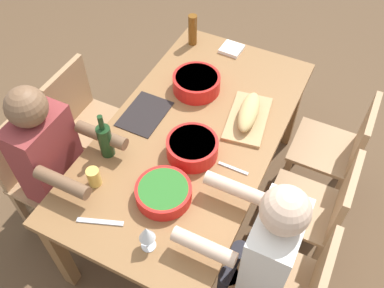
# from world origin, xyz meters

# --- Properties ---
(ground_plane) EXTENTS (8.00, 8.00, 0.00)m
(ground_plane) POSITION_xyz_m (0.00, 0.00, 0.00)
(ground_plane) COLOR brown
(dining_table) EXTENTS (1.78, 0.95, 0.74)m
(dining_table) POSITION_xyz_m (0.00, 0.00, 0.66)
(dining_table) COLOR olive
(dining_table) RESTS_ON ground_plane
(chair_far_center) EXTENTS (0.40, 0.40, 0.85)m
(chair_far_center) POSITION_xyz_m (0.00, 0.79, 0.48)
(chair_far_center) COLOR #A87F56
(chair_far_center) RESTS_ON ground_plane
(chair_far_left) EXTENTS (0.40, 0.40, 0.85)m
(chair_far_left) POSITION_xyz_m (-0.49, 0.79, 0.48)
(chair_far_left) COLOR #A87F56
(chair_far_left) RESTS_ON ground_plane
(diner_far_left) EXTENTS (0.41, 0.53, 1.20)m
(diner_far_left) POSITION_xyz_m (-0.49, 0.61, 0.70)
(diner_far_left) COLOR #2D2D38
(diner_far_left) RESTS_ON ground_plane
(chair_near_right) EXTENTS (0.40, 0.40, 0.85)m
(chair_near_right) POSITION_xyz_m (0.49, -0.79, 0.48)
(chair_near_right) COLOR #A87F56
(chair_near_right) RESTS_ON ground_plane
(chair_near_center) EXTENTS (0.40, 0.40, 0.85)m
(chair_near_center) POSITION_xyz_m (0.00, -0.79, 0.48)
(chair_near_center) COLOR #A87F56
(chair_near_center) RESTS_ON ground_plane
(chair_near_left) EXTENTS (0.40, 0.40, 0.85)m
(chair_near_left) POSITION_xyz_m (-0.49, -0.79, 0.48)
(chair_near_left) COLOR #A87F56
(chair_near_left) RESTS_ON ground_plane
(diner_near_left) EXTENTS (0.41, 0.53, 1.20)m
(diner_near_left) POSITION_xyz_m (-0.49, -0.61, 0.70)
(diner_near_left) COLOR #2D2D38
(diner_near_left) RESTS_ON ground_plane
(serving_bowl_fruit) EXTENTS (0.29, 0.29, 0.10)m
(serving_bowl_fruit) POSITION_xyz_m (0.33, 0.13, 0.80)
(serving_bowl_fruit) COLOR red
(serving_bowl_fruit) RESTS_ON dining_table
(serving_bowl_pasta) EXTENTS (0.28, 0.28, 0.10)m
(serving_bowl_pasta) POSITION_xyz_m (-0.14, -0.07, 0.80)
(serving_bowl_pasta) COLOR red
(serving_bowl_pasta) RESTS_ON dining_table
(serving_bowl_greens) EXTENTS (0.28, 0.28, 0.08)m
(serving_bowl_greens) POSITION_xyz_m (-0.46, -0.07, 0.78)
(serving_bowl_greens) COLOR red
(serving_bowl_greens) RESTS_ON dining_table
(cutting_board) EXTENTS (0.43, 0.28, 0.02)m
(cutting_board) POSITION_xyz_m (0.23, -0.25, 0.75)
(cutting_board) COLOR tan
(cutting_board) RESTS_ON dining_table
(bread_loaf) EXTENTS (0.33, 0.16, 0.09)m
(bread_loaf) POSITION_xyz_m (0.23, -0.25, 0.81)
(bread_loaf) COLOR tan
(bread_loaf) RESTS_ON cutting_board
(wine_bottle) EXTENTS (0.08, 0.08, 0.29)m
(wine_bottle) POSITION_xyz_m (-0.34, 0.34, 0.85)
(wine_bottle) COLOR #193819
(wine_bottle) RESTS_ON dining_table
(beer_bottle) EXTENTS (0.06, 0.06, 0.22)m
(beer_bottle) POSITION_xyz_m (0.74, 0.36, 0.85)
(beer_bottle) COLOR brown
(beer_bottle) RESTS_ON dining_table
(wine_glass) EXTENTS (0.08, 0.08, 0.17)m
(wine_glass) POSITION_xyz_m (-0.72, -0.13, 0.86)
(wine_glass) COLOR silver
(wine_glass) RESTS_ON dining_table
(placemat_far_center) EXTENTS (0.32, 0.23, 0.01)m
(placemat_far_center) POSITION_xyz_m (0.00, 0.31, 0.74)
(placemat_far_center) COLOR black
(placemat_far_center) RESTS_ON dining_table
(cup_far_left) EXTENTS (0.07, 0.07, 0.11)m
(cup_far_left) POSITION_xyz_m (-0.54, 0.29, 0.79)
(cup_far_left) COLOR gold
(cup_far_left) RESTS_ON dining_table
(fork_near_center) EXTENTS (0.02, 0.17, 0.01)m
(fork_near_center) POSITION_xyz_m (-0.14, -0.31, 0.74)
(fork_near_center) COLOR silver
(fork_near_center) RESTS_ON dining_table
(fork_near_left) EXTENTS (0.02, 0.17, 0.01)m
(fork_near_left) POSITION_xyz_m (-0.63, -0.31, 0.74)
(fork_near_left) COLOR silver
(fork_near_left) RESTS_ON dining_table
(carving_knife) EXTENTS (0.10, 0.22, 0.01)m
(carving_knife) POSITION_xyz_m (-0.72, 0.14, 0.74)
(carving_knife) COLOR silver
(carving_knife) RESTS_ON dining_table
(napkin_stack) EXTENTS (0.15, 0.15, 0.02)m
(napkin_stack) POSITION_xyz_m (0.79, 0.08, 0.75)
(napkin_stack) COLOR white
(napkin_stack) RESTS_ON dining_table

